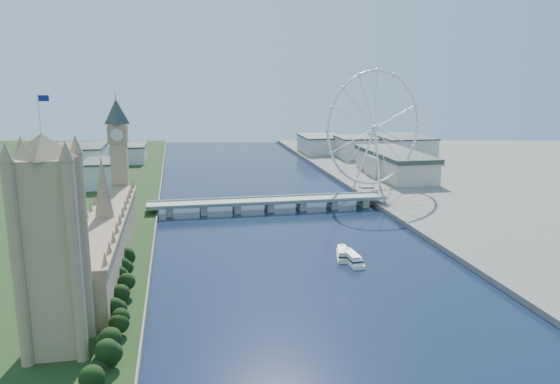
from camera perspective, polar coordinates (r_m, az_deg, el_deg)
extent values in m
cube|color=tan|center=(253.30, -22.67, -6.33)|extent=(22.00, 22.00, 86.00)
pyramid|color=#937A59|center=(242.62, -23.70, 5.65)|extent=(28.16, 28.16, 10.00)
cylinder|color=silver|center=(241.98, -23.86, 7.53)|extent=(0.50, 0.50, 16.00)
cube|color=navy|center=(241.19, -23.47, 8.98)|extent=(4.00, 0.16, 2.40)
cube|color=tan|center=(368.88, -17.67, -4.98)|extent=(24.00, 200.00, 28.00)
cone|color=#937A59|center=(360.24, -18.04, 0.50)|extent=(12.00, 12.00, 40.00)
cube|color=tan|center=(467.54, -16.36, 1.94)|extent=(13.00, 13.00, 80.00)
cube|color=#937A59|center=(463.18, -16.59, 5.84)|extent=(15.00, 15.00, 14.00)
pyramid|color=#2D3833|center=(461.15, -16.81, 9.29)|extent=(20.02, 20.02, 20.00)
cube|color=gray|center=(500.19, -1.13, -0.95)|extent=(220.00, 22.00, 2.00)
cube|color=gray|center=(494.84, -11.47, -1.91)|extent=(6.00, 20.00, 7.50)
cube|color=gray|center=(495.19, -8.00, -1.77)|extent=(6.00, 20.00, 7.50)
cube|color=gray|center=(497.35, -4.54, -1.63)|extent=(6.00, 20.00, 7.50)
cube|color=gray|center=(501.30, -1.13, -1.48)|extent=(6.00, 20.00, 7.50)
cube|color=gray|center=(506.99, 2.21, -1.33)|extent=(6.00, 20.00, 7.50)
cube|color=gray|center=(514.38, 5.47, -1.18)|extent=(6.00, 20.00, 7.50)
cube|color=gray|center=(523.38, 8.63, -1.03)|extent=(6.00, 20.00, 7.50)
torus|color=silver|center=(574.28, 9.87, 6.60)|extent=(113.60, 39.12, 118.60)
cylinder|color=silver|center=(574.28, 9.87, 6.60)|extent=(7.25, 6.61, 6.00)
cube|color=gray|center=(592.01, 9.04, 0.53)|extent=(14.00, 10.00, 2.00)
cube|color=beige|center=(624.57, -17.84, 1.82)|extent=(40.00, 60.00, 26.00)
cube|color=beige|center=(717.89, -20.18, 3.18)|extent=(60.00, 80.00, 32.00)
cube|color=beige|center=(790.85, -15.66, 3.89)|extent=(50.00, 70.00, 22.00)
cube|color=beige|center=(810.65, 8.18, 4.62)|extent=(60.00, 60.00, 28.00)
cube|color=beige|center=(813.52, 12.65, 4.55)|extent=(70.00, 90.00, 30.00)
cube|color=beige|center=(856.25, 4.34, 4.98)|extent=(60.00, 80.00, 24.00)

